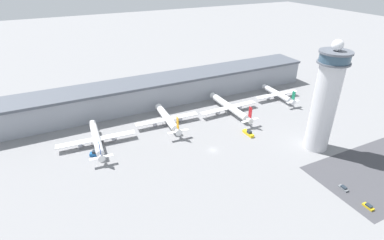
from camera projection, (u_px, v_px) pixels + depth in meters
name	position (u px, v px, depth m)	size (l,w,h in m)	color
ground_plane	(213.00, 150.00, 159.85)	(1000.00, 1000.00, 0.00)	gray
terminal_building	(164.00, 90.00, 211.09)	(226.29, 25.00, 18.07)	#9399A3
control_tower	(325.00, 100.00, 149.75)	(15.38, 15.38, 58.03)	silver
parking_lot_surface	(380.00, 172.00, 143.08)	(64.00, 40.00, 0.01)	#424247
airplane_gate_alpha	(97.00, 139.00, 162.31)	(42.16, 40.28, 12.64)	white
airplane_gate_bravo	(168.00, 119.00, 182.85)	(39.67, 37.45, 13.62)	white
airplane_gate_charlie	(230.00, 107.00, 196.98)	(41.45, 44.92, 13.33)	white
airplane_gate_delta	(278.00, 94.00, 217.40)	(35.10, 33.33, 11.78)	white
service_truck_catering	(248.00, 133.00, 173.69)	(2.46, 8.39, 3.00)	black
service_truck_fuel	(96.00, 154.00, 155.02)	(6.52, 4.74, 3.09)	black
car_red_hatchback	(343.00, 188.00, 132.31)	(1.96, 4.53, 1.52)	black
car_black_suv	(368.00, 207.00, 122.35)	(1.97, 4.51, 1.56)	black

